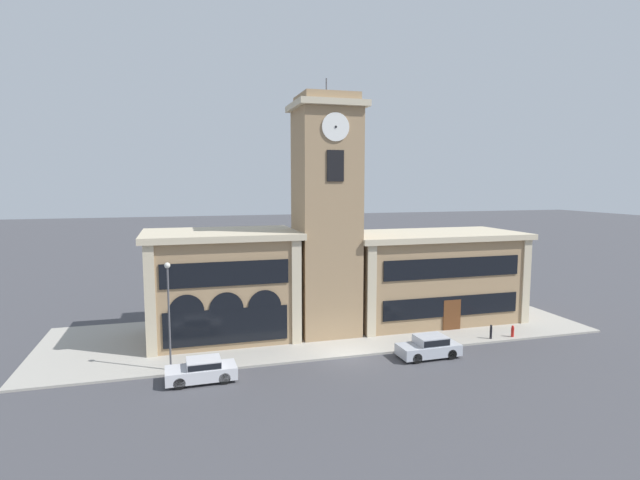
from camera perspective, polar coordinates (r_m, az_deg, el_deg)
name	(u,v)px	position (r m, az deg, el deg)	size (l,w,h in m)	color
ground_plane	(350,358)	(34.39, 3.50, -13.29)	(300.00, 300.00, 0.00)	#424247
sidewalk_kerb	(324,330)	(40.03, 0.45, -10.28)	(41.57, 12.54, 0.15)	#A39E93
clock_tower	(326,217)	(37.85, 0.72, 2.67)	(5.14, 5.14, 19.32)	#9E7F5B
town_hall_left_wing	(222,284)	(38.32, -11.17, -4.99)	(11.30, 7.76, 8.10)	#9E7F5B
town_hall_right_wing	(431,276)	(43.43, 12.52, -4.05)	(14.97, 7.76, 7.53)	#9E7F5B
parked_car_near	(202,370)	(31.12, -13.35, -14.23)	(4.13, 1.88, 1.36)	silver
parked_car_mid	(429,346)	(34.95, 12.37, -11.77)	(4.19, 1.90, 1.48)	#B2B7C1
street_lamp	(169,302)	(31.95, -16.92, -6.75)	(0.36, 0.36, 6.74)	#4C4C51
bollard	(491,332)	(39.69, 18.95, -9.90)	(0.18, 0.18, 1.06)	black
fire_hydrant	(513,331)	(40.74, 21.15, -9.71)	(0.22, 0.22, 0.87)	red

